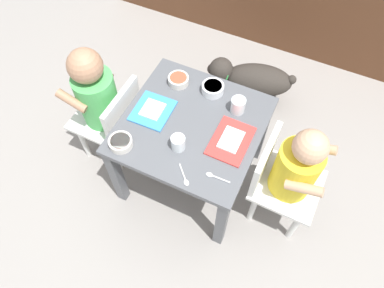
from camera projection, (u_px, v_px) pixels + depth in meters
name	position (u px, v px, depth m)	size (l,w,h in m)	color
ground_plane	(192.00, 174.00, 1.90)	(7.00, 7.00, 0.00)	gray
dining_table	(192.00, 134.00, 1.57)	(0.58, 0.58, 0.46)	#515459
seated_child_left	(99.00, 97.00, 1.62)	(0.28, 0.28, 0.70)	silver
seated_child_right	(293.00, 169.00, 1.45)	(0.29, 0.29, 0.67)	silver
dog	(252.00, 79.00, 2.00)	(0.49, 0.28, 0.30)	#332D28
food_tray_left	(153.00, 110.00, 1.54)	(0.16, 0.18, 0.02)	#388CD8
food_tray_right	(231.00, 140.00, 1.46)	(0.15, 0.21, 0.02)	red
water_cup_left	(178.00, 143.00, 1.42)	(0.06, 0.06, 0.06)	white
water_cup_right	(238.00, 106.00, 1.52)	(0.06, 0.06, 0.07)	white
cereal_bowl_left_side	(213.00, 88.00, 1.58)	(0.10, 0.10, 0.04)	white
veggie_bowl_near	(121.00, 142.00, 1.44)	(0.10, 0.10, 0.03)	silver
cereal_bowl_right_side	(178.00, 80.00, 1.61)	(0.09, 0.09, 0.04)	silver
spoon_by_left_tray	(184.00, 177.00, 1.37)	(0.08, 0.08, 0.01)	silver
spoon_by_right_tray	(215.00, 177.00, 1.37)	(0.10, 0.02, 0.01)	silver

